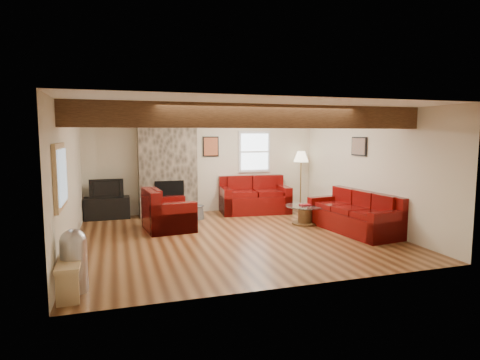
% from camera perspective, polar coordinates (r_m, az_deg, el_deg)
% --- Properties ---
extents(room, '(8.00, 8.00, 8.00)m').
position_cam_1_polar(room, '(7.81, -0.64, 0.87)').
color(room, '#552D16').
rests_on(room, ground).
extents(floor, '(6.00, 6.00, 0.00)m').
position_cam_1_polar(floor, '(8.03, -0.62, -8.03)').
color(floor, '#552D16').
rests_on(floor, ground).
extents(oak_beam, '(6.00, 0.36, 0.38)m').
position_cam_1_polar(oak_beam, '(6.59, 2.54, 9.04)').
color(oak_beam, black).
rests_on(oak_beam, room).
extents(chimney_breast, '(1.40, 0.67, 2.50)m').
position_cam_1_polar(chimney_breast, '(10.04, -10.26, 1.86)').
color(chimney_breast, '#38332B').
rests_on(chimney_breast, floor).
extents(back_window, '(0.90, 0.08, 1.10)m').
position_cam_1_polar(back_window, '(10.78, 2.07, 4.03)').
color(back_window, silver).
rests_on(back_window, room).
extents(hatch_window, '(0.08, 1.00, 0.90)m').
position_cam_1_polar(hatch_window, '(6.01, -24.16, 0.50)').
color(hatch_window, tan).
rests_on(hatch_window, room).
extents(ceiling_dome, '(0.40, 0.40, 0.18)m').
position_cam_1_polar(ceiling_dome, '(8.93, 3.26, 9.22)').
color(ceiling_dome, white).
rests_on(ceiling_dome, room).
extents(artwork_back, '(0.42, 0.06, 0.52)m').
position_cam_1_polar(artwork_back, '(10.44, -4.17, 4.76)').
color(artwork_back, black).
rests_on(artwork_back, room).
extents(artwork_right, '(0.06, 0.55, 0.42)m').
position_cam_1_polar(artwork_right, '(9.33, 16.53, 4.61)').
color(artwork_right, black).
rests_on(artwork_right, room).
extents(sofa_three, '(1.13, 2.21, 0.82)m').
position_cam_1_polar(sofa_three, '(8.71, 15.86, -4.38)').
color(sofa_three, '#410A04').
rests_on(sofa_three, floor).
extents(loveseat, '(1.84, 1.17, 0.93)m').
position_cam_1_polar(loveseat, '(10.38, 2.06, -2.10)').
color(loveseat, '#410A04').
rests_on(loveseat, floor).
extents(armchair_red, '(1.06, 1.18, 0.88)m').
position_cam_1_polar(armchair_red, '(8.64, -10.13, -4.12)').
color(armchair_red, '#410A04').
rests_on(armchair_red, floor).
extents(coffee_table, '(0.87, 0.87, 0.45)m').
position_cam_1_polar(coffee_table, '(9.18, 9.23, -4.90)').
color(coffee_table, '#452A16').
rests_on(coffee_table, floor).
extents(tv_cabinet, '(1.04, 0.42, 0.52)m').
position_cam_1_polar(tv_cabinet, '(10.13, -18.36, -3.80)').
color(tv_cabinet, black).
rests_on(tv_cabinet, floor).
extents(television, '(0.77, 0.10, 0.45)m').
position_cam_1_polar(television, '(10.05, -18.46, -1.09)').
color(television, black).
rests_on(television, tv_cabinet).
extents(floor_lamp, '(0.40, 0.40, 1.56)m').
position_cam_1_polar(floor_lamp, '(10.91, 8.68, 2.86)').
color(floor_lamp, '#A88646').
rests_on(floor_lamp, floor).
extents(pine_bench, '(0.28, 1.19, 0.45)m').
position_cam_1_polar(pine_bench, '(5.81, -22.80, -12.04)').
color(pine_bench, tan).
rests_on(pine_bench, floor).
extents(pedal_bin, '(0.34, 0.34, 0.83)m').
position_cam_1_polar(pedal_bin, '(5.65, -22.54, -10.53)').
color(pedal_bin, '#AEADB3').
rests_on(pedal_bin, floor).
extents(coal_bucket, '(0.35, 0.35, 0.33)m').
position_cam_1_polar(coal_bucket, '(9.68, -6.13, -4.54)').
color(coal_bucket, slate).
rests_on(coal_bucket, floor).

